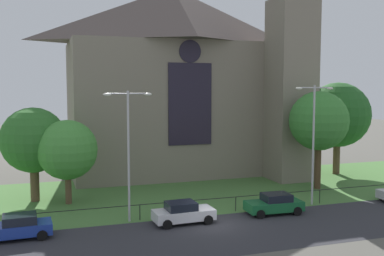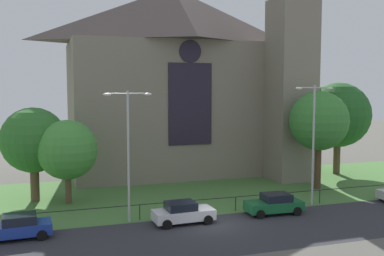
% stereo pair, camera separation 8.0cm
% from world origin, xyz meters
% --- Properties ---
extents(ground, '(160.00, 160.00, 0.00)m').
position_xyz_m(ground, '(0.00, 10.00, 0.00)').
color(ground, '#56544C').
extents(road_asphalt, '(120.00, 8.00, 0.01)m').
position_xyz_m(road_asphalt, '(0.00, -2.00, 0.00)').
color(road_asphalt, '#2D2D33').
rests_on(road_asphalt, ground).
extents(grass_verge, '(120.00, 20.00, 0.01)m').
position_xyz_m(grass_verge, '(0.00, 8.00, 0.00)').
color(grass_verge, '#477538').
rests_on(grass_verge, ground).
extents(church_building, '(23.20, 16.20, 26.00)m').
position_xyz_m(church_building, '(3.58, 19.16, 10.27)').
color(church_building, gray).
rests_on(church_building, ground).
extents(iron_railing, '(29.57, 0.07, 1.13)m').
position_xyz_m(iron_railing, '(2.81, 2.50, 0.97)').
color(iron_railing, black).
rests_on(iron_railing, ground).
extents(tree_left_far, '(5.34, 5.34, 7.74)m').
position_xyz_m(tree_left_far, '(-11.69, 10.50, 5.04)').
color(tree_left_far, brown).
rests_on(tree_left_far, ground).
extents(tree_left_near, '(4.79, 4.79, 6.79)m').
position_xyz_m(tree_left_near, '(-9.11, 8.75, 4.37)').
color(tree_left_near, brown).
rests_on(tree_left_near, ground).
extents(tree_right_far, '(6.90, 6.90, 9.86)m').
position_xyz_m(tree_right_far, '(19.08, 12.71, 6.38)').
color(tree_right_far, brown).
rests_on(tree_right_far, ground).
extents(tree_right_near, '(5.43, 5.43, 9.01)m').
position_xyz_m(tree_right_near, '(13.08, 7.20, 6.26)').
color(tree_right_near, '#4C3823').
rests_on(tree_right_near, ground).
extents(streetlamp_near, '(3.37, 0.26, 9.14)m').
position_xyz_m(streetlamp_near, '(-5.34, 2.40, 5.73)').
color(streetlamp_near, '#B2B2B7').
rests_on(streetlamp_near, ground).
extents(streetlamp_far, '(3.37, 0.26, 9.53)m').
position_xyz_m(streetlamp_far, '(9.40, 2.40, 5.94)').
color(streetlamp_far, '#B2B2B7').
rests_on(streetlamp_far, ground).
extents(parked_car_blue, '(4.28, 2.18, 1.51)m').
position_xyz_m(parked_car_blue, '(-12.61, 0.95, 0.74)').
color(parked_car_blue, '#1E3899').
rests_on(parked_car_blue, ground).
extents(parked_car_white, '(4.27, 2.17, 1.51)m').
position_xyz_m(parked_car_white, '(-1.89, 0.84, 0.74)').
color(parked_car_white, silver).
rests_on(parked_car_white, ground).
extents(parked_car_green, '(4.27, 2.15, 1.51)m').
position_xyz_m(parked_car_green, '(5.25, 0.97, 0.74)').
color(parked_car_green, '#196033').
rests_on(parked_car_green, ground).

